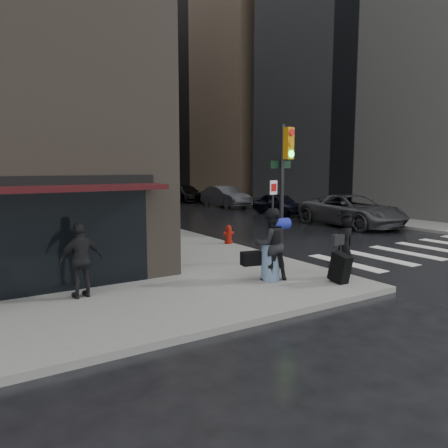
{
  "coord_description": "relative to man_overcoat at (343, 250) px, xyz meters",
  "views": [
    {
      "loc": [
        -7.33,
        -8.68,
        3.15
      ],
      "look_at": [
        0.09,
        3.07,
        1.3
      ],
      "focal_mm": 35.0,
      "sensor_mm": 36.0,
      "label": 1
    }
  ],
  "objects": [
    {
      "name": "ground",
      "position": [
        -1.48,
        0.7,
        -0.93
      ],
      "size": [
        140.0,
        140.0,
        0.0
      ],
      "primitive_type": "plane",
      "color": "black",
      "rests_on": "ground"
    },
    {
      "name": "sidewalk_left",
      "position": [
        -1.48,
        27.7,
        -0.85
      ],
      "size": [
        4.0,
        50.0,
        0.15
      ],
      "primitive_type": "cube",
      "color": "slate",
      "rests_on": "ground"
    },
    {
      "name": "sidewalk_right",
      "position": [
        12.02,
        27.7,
        -0.85
      ],
      "size": [
        3.0,
        50.0,
        0.15
      ],
      "primitive_type": "cube",
      "color": "slate",
      "rests_on": "ground"
    },
    {
      "name": "crosswalk",
      "position": [
        6.02,
        1.7,
        -0.92
      ],
      "size": [
        8.5,
        3.0,
        0.01
      ],
      "color": "silver",
      "rests_on": "ground"
    },
    {
      "name": "bldg_right_near",
      "position": [
        24.52,
        12.7,
        14.07
      ],
      "size": [
        22.0,
        20.0,
        30.0
      ],
      "primitive_type": "cube",
      "color": "slate",
      "rests_on": "ground"
    },
    {
      "name": "bldg_right_mid",
      "position": [
        24.52,
        35.7,
        18.07
      ],
      "size": [
        22.0,
        22.0,
        38.0
      ],
      "primitive_type": "cube",
      "color": "#8E7358",
      "rests_on": "ground"
    },
    {
      "name": "bldg_right_far",
      "position": [
        24.52,
        58.7,
        11.57
      ],
      "size": [
        22.0,
        20.0,
        25.0
      ],
      "primitive_type": "cube",
      "color": "slate",
      "rests_on": "ground"
    },
    {
      "name": "bldg_distant",
      "position": [
        4.52,
        78.7,
        15.07
      ],
      "size": [
        40.0,
        12.0,
        32.0
      ],
      "primitive_type": "cube",
      "color": "slate",
      "rests_on": "ground"
    },
    {
      "name": "man_overcoat",
      "position": [
        0.0,
        0.0,
        0.0
      ],
      "size": [
        1.0,
        0.92,
        1.87
      ],
      "rotation": [
        0.0,
        0.0,
        3.09
      ],
      "color": "black",
      "rests_on": "ground"
    },
    {
      "name": "man_jeans",
      "position": [
        -1.74,
        0.93,
        0.18
      ],
      "size": [
        1.34,
        0.93,
        1.91
      ],
      "rotation": [
        0.0,
        0.0,
        2.94
      ],
      "color": "black",
      "rests_on": "ground"
    },
    {
      "name": "man_greycoat",
      "position": [
        -6.36,
        2.0,
        0.09
      ],
      "size": [
        1.07,
        0.55,
        1.74
      ],
      "rotation": [
        0.0,
        0.0,
        3.27
      ],
      "color": "black",
      "rests_on": "ground"
    },
    {
      "name": "traffic_light",
      "position": [
        0.0,
        2.5,
        1.98
      ],
      "size": [
        1.05,
        0.57,
        4.27
      ],
      "rotation": [
        0.0,
        0.0,
        0.19
      ],
      "color": "black",
      "rests_on": "ground"
    },
    {
      "name": "fire_hydrant",
      "position": [
        0.32,
        6.14,
        -0.46
      ],
      "size": [
        0.42,
        0.32,
        0.72
      ],
      "rotation": [
        0.0,
        0.0,
        -0.34
      ],
      "color": "#941309",
      "rests_on": "ground"
    },
    {
      "name": "parked_car_0",
      "position": [
        9.04,
        7.71,
        -0.1
      ],
      "size": [
        2.86,
        6.01,
        1.66
      ],
      "primitive_type": "imported",
      "rotation": [
        0.0,
        0.0,
        -0.02
      ],
      "color": "#45454A",
      "rests_on": "ground"
    },
    {
      "name": "parked_car_1",
      "position": [
        9.4,
        14.08,
        -0.23
      ],
      "size": [
        1.83,
        4.17,
        1.4
      ],
      "primitive_type": "imported",
      "rotation": [
        0.0,
        0.0,
        0.04
      ],
      "color": "black",
      "rests_on": "ground"
    },
    {
      "name": "parked_car_2",
      "position": [
        9.28,
        20.46,
        -0.12
      ],
      "size": [
        1.72,
        4.89,
        1.61
      ],
      "primitive_type": "imported",
      "rotation": [
        0.0,
        0.0,
        0.0
      ],
      "color": "#434349",
      "rests_on": "ground"
    },
    {
      "name": "parked_car_3",
      "position": [
        9.18,
        26.83,
        -0.22
      ],
      "size": [
        2.29,
        5.02,
        1.43
      ],
      "primitive_type": "imported",
      "rotation": [
        0.0,
        0.0,
        -0.06
      ],
      "color": "black",
      "rests_on": "ground"
    },
    {
      "name": "parked_car_4",
      "position": [
        9.6,
        33.21,
        -0.17
      ],
      "size": [
        2.02,
        4.55,
        1.52
      ],
      "primitive_type": "imported",
      "rotation": [
        0.0,
        0.0,
        0.05
      ],
      "color": "black",
      "rests_on": "ground"
    }
  ]
}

